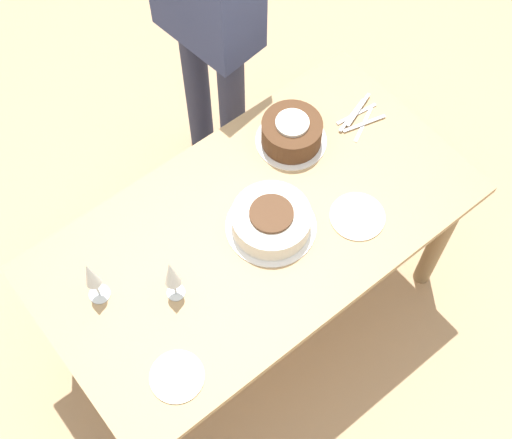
{
  "coord_description": "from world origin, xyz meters",
  "views": [
    {
      "loc": [
        0.7,
        0.88,
        2.82
      ],
      "look_at": [
        0.0,
        0.0,
        0.8
      ],
      "focal_mm": 50.0,
      "sensor_mm": 36.0,
      "label": 1
    }
  ],
  "objects": [
    {
      "name": "ground_plane",
      "position": [
        0.0,
        0.0,
        0.0
      ],
      "size": [
        12.0,
        12.0,
        0.0
      ],
      "primitive_type": "plane",
      "color": "tan"
    },
    {
      "name": "dining_table",
      "position": [
        0.0,
        0.0,
        0.63
      ],
      "size": [
        1.48,
        0.79,
        0.75
      ],
      "color": "tan",
      "rests_on": "ground_plane"
    },
    {
      "name": "cake_center_white",
      "position": [
        -0.04,
        0.03,
        0.8
      ],
      "size": [
        0.3,
        0.3,
        0.09
      ],
      "color": "white",
      "rests_on": "dining_table"
    },
    {
      "name": "cake_front_chocolate",
      "position": [
        -0.31,
        -0.19,
        0.81
      ],
      "size": [
        0.25,
        0.25,
        0.11
      ],
      "color": "white",
      "rests_on": "dining_table"
    },
    {
      "name": "wine_glass_near",
      "position": [
        0.34,
        0.03,
        0.9
      ],
      "size": [
        0.06,
        0.06,
        0.21
      ],
      "color": "silver",
      "rests_on": "dining_table"
    },
    {
      "name": "wine_glass_far",
      "position": [
        0.53,
        -0.12,
        0.89
      ],
      "size": [
        0.07,
        0.07,
        0.21
      ],
      "color": "silver",
      "rests_on": "dining_table"
    },
    {
      "name": "dessert_plate_left",
      "position": [
        -0.29,
        0.18,
        0.76
      ],
      "size": [
        0.19,
        0.19,
        0.01
      ],
      "color": "beige",
      "rests_on": "dining_table"
    },
    {
      "name": "dessert_plate_right",
      "position": [
        0.5,
        0.25,
        0.76
      ],
      "size": [
        0.16,
        0.16,
        0.01
      ],
      "color": "beige",
      "rests_on": "dining_table"
    },
    {
      "name": "fork_pile",
      "position": [
        -0.57,
        -0.12,
        0.76
      ],
      "size": [
        0.2,
        0.13,
        0.01
      ],
      "color": "silver",
      "rests_on": "dining_table"
    }
  ]
}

